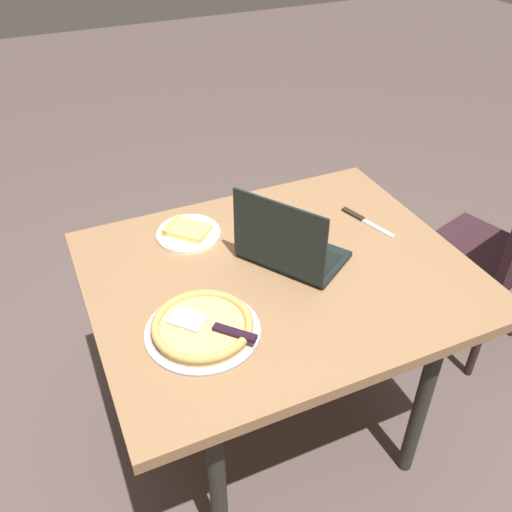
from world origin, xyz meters
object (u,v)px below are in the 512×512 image
Objects in this scene: dining_table at (279,290)px; pizza_tray at (203,326)px; chair_near at (500,247)px; table_knife at (362,219)px; laptop at (289,248)px; pizza_plate at (188,232)px.

pizza_tray is at bearing 26.99° from dining_table.
dining_table is 1.24× the size of chair_near.
table_knife is (-0.39, -0.13, 0.08)m from dining_table.
laptop is at bearing 17.63° from table_knife.
pizza_plate is (0.24, -0.27, -0.04)m from laptop.
chair_near is at bearing 168.41° from pizza_plate.
table_knife is at bearing -8.25° from chair_near.
laptop is at bearing -152.78° from pizza_tray.
dining_table is 0.15m from laptop.
chair_near reaches higher than pizza_tray.
laptop is 0.36m from pizza_plate.
laptop is (-0.04, -0.02, 0.14)m from dining_table.
pizza_plate is at bearing -48.16° from laptop.
laptop is 1.74× the size of pizza_plate.
laptop is 0.37m from table_knife.
pizza_tray is at bearing 27.22° from laptop.
pizza_plate is 1.27m from chair_near.
pizza_tray reaches higher than pizza_plate.
pizza_plate is 0.61m from table_knife.
pizza_plate is at bearing -15.09° from table_knife.
table_knife reaches higher than dining_table.
pizza_tray is (0.35, 0.18, -0.04)m from laptop.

